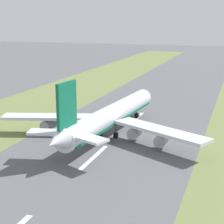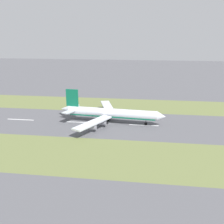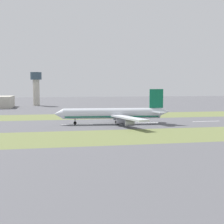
{
  "view_description": "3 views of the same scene",
  "coord_description": "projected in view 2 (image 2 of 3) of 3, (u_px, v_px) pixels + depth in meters",
  "views": [
    {
      "loc": [
        33.93,
        -102.67,
        34.47
      ],
      "look_at": [
        -2.05,
        0.97,
        7.0
      ],
      "focal_mm": 60.0,
      "sensor_mm": 36.0,
      "label": 1
    },
    {
      "loc": [
        152.6,
        21.87,
        54.29
      ],
      "look_at": [
        -2.05,
        0.97,
        7.0
      ],
      "focal_mm": 42.0,
      "sensor_mm": 36.0,
      "label": 2
    },
    {
      "loc": [
        -177.97,
        34.67,
        22.75
      ],
      "look_at": [
        -2.05,
        0.97,
        7.0
      ],
      "focal_mm": 50.0,
      "sensor_mm": 36.0,
      "label": 3
    }
  ],
  "objects": [
    {
      "name": "centreline_dash_far",
      "position": [
        144.0,
        125.0,
        160.58
      ],
      "size": [
        1.2,
        18.0,
        0.01
      ],
      "primitive_type": "cube",
      "color": "silver",
      "rests_on": "ground"
    },
    {
      "name": "grass_median_west",
      "position": [
        118.0,
        105.0,
        205.95
      ],
      "size": [
        40.0,
        600.0,
        0.01
      ],
      "primitive_type": "cube",
      "color": "olive",
      "rests_on": "ground"
    },
    {
      "name": "centreline_dash_near",
      "position": [
        21.0,
        120.0,
        170.84
      ],
      "size": [
        1.2,
        18.0,
        0.01
      ],
      "primitive_type": "cube",
      "color": "silver",
      "rests_on": "ground"
    },
    {
      "name": "grass_median_east",
      "position": [
        96.0,
        156.0,
        120.59
      ],
      "size": [
        40.0,
        600.0,
        0.01
      ],
      "primitive_type": "cube",
      "color": "olive",
      "rests_on": "ground"
    },
    {
      "name": "airplane_main_jet",
      "position": [
        109.0,
        113.0,
        163.74
      ],
      "size": [
        63.88,
        67.22,
        20.2
      ],
      "color": "silver",
      "rests_on": "ground"
    },
    {
      "name": "ground_plane",
      "position": [
        110.0,
        124.0,
        163.27
      ],
      "size": [
        800.0,
        800.0,
        0.0
      ],
      "primitive_type": "plane",
      "color": "#56565B"
    },
    {
      "name": "centreline_dash_mid",
      "position": [
        80.0,
        122.0,
        165.71
      ],
      "size": [
        1.2,
        18.0,
        0.01
      ],
      "primitive_type": "cube",
      "color": "silver",
      "rests_on": "ground"
    }
  ]
}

